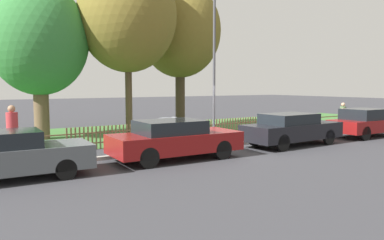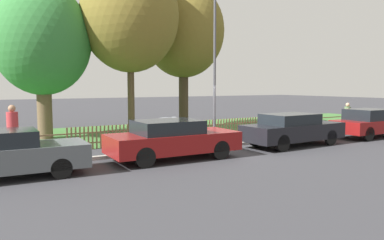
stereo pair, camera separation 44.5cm
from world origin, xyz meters
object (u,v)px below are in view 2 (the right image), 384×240
Objects in this scene: pedestrian_by_lamp at (13,128)px; tree_nearest_kerb at (42,41)px; parked_car_navy_estate at (293,129)px; street_lamp at (216,52)px; parked_car_black_saloon at (172,139)px; covered_motorcycle at (166,129)px; tree_mid_park at (183,31)px; pedestrian_near_fence at (347,116)px; parked_car_silver_hatchback at (3,154)px; parked_car_red_compact at (369,123)px; tree_behind_motorcycle at (130,16)px.

tree_nearest_kerb is at bearing -109.81° from pedestrian_by_lamp.
parked_car_navy_estate is 0.74× the size of street_lamp.
parked_car_black_saloon is 0.97× the size of parked_car_navy_estate.
pedestrian_by_lamp is (-10.25, 2.91, 0.34)m from parked_car_navy_estate.
parked_car_navy_estate is at bearing 0.81° from parked_car_black_saloon.
covered_motorcycle is 0.33× the size of street_lamp.
tree_mid_park is 5.29× the size of pedestrian_near_fence.
tree_mid_park is at bearing -150.67° from pedestrian_by_lamp.
street_lamp is at bearing 15.00° from parked_car_silver_hatchback.
parked_car_red_compact is (10.63, -0.06, 0.00)m from parked_car_black_saloon.
parked_car_black_saloon reaches higher than covered_motorcycle.
pedestrian_by_lamp is 0.29× the size of street_lamp.
covered_motorcycle is at bearing 178.22° from pedestrian_by_lamp.
pedestrian_by_lamp reaches higher than parked_car_black_saloon.
tree_mid_park is at bearing 40.29° from parked_car_silver_hatchback.
tree_nearest_kerb is 4.54× the size of pedestrian_near_fence.
street_lamp is (3.02, 1.86, 3.20)m from parked_car_black_saloon.
parked_car_silver_hatchback is 2.72× the size of pedestrian_near_fence.
parked_car_silver_hatchback is 10.75m from parked_car_navy_estate.
parked_car_navy_estate is at bearing -41.24° from tree_nearest_kerb.
pedestrian_near_fence is (5.88, 1.84, 0.19)m from parked_car_navy_estate.
street_lamp is (8.17, 1.96, 3.23)m from parked_car_silver_hatchback.
tree_nearest_kerb reaches higher than covered_motorcycle.
parked_car_silver_hatchback is 0.96× the size of parked_car_black_saloon.
pedestrian_by_lamp is at bearing 81.87° from parked_car_silver_hatchback.
pedestrian_by_lamp is at bearing 161.91° from parked_car_navy_estate.
covered_motorcycle is (6.21, 2.68, 0.05)m from parked_car_silver_hatchback.
tree_behind_motorcycle is 12.46m from pedestrian_near_fence.
parked_car_red_compact is 12.69m from tree_behind_motorcycle.
parked_car_navy_estate is 0.55× the size of tree_mid_park.
parked_car_black_saloon is at bearing -68.71° from tree_nearest_kerb.
parked_car_black_saloon is 2.78m from covered_motorcycle.
pedestrian_near_fence reaches higher than parked_car_black_saloon.
tree_nearest_kerb is at bearing 74.79° from parked_car_silver_hatchback.
covered_motorcycle is at bearing 24.87° from parked_car_silver_hatchback.
tree_behind_motorcycle reaches higher than parked_car_black_saloon.
parked_car_silver_hatchback is 10.38m from tree_behind_motorcycle.
street_lamp reaches higher than covered_motorcycle.
tree_mid_park reaches higher than parked_car_silver_hatchback.
pedestrian_near_fence reaches higher than covered_motorcycle.
parked_car_navy_estate is 2.23× the size of covered_motorcycle.
parked_car_black_saloon is 10.63m from parked_car_red_compact.
street_lamp reaches higher than parked_car_black_saloon.
pedestrian_by_lamp reaches higher than covered_motorcycle.
pedestrian_near_fence is at bearing 15.15° from parked_car_navy_estate.
parked_car_red_compact reaches higher than parked_car_black_saloon.
tree_behind_motorcycle is at bearing 123.17° from parked_car_navy_estate.
parked_car_red_compact is at bearing 0.74° from parked_car_black_saloon.
pedestrian_by_lamp is (0.51, 2.99, 0.37)m from parked_car_silver_hatchback.
covered_motorcycle is at bearing 159.88° from street_lamp.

